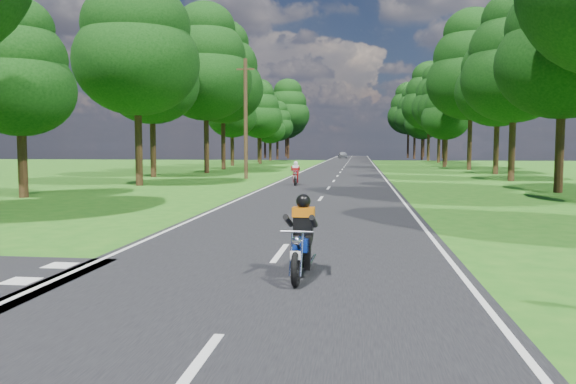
# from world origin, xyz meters

# --- Properties ---
(ground) EXTENTS (160.00, 160.00, 0.00)m
(ground) POSITION_xyz_m (0.00, 0.00, 0.00)
(ground) COLOR #206016
(ground) RESTS_ON ground
(main_road) EXTENTS (7.00, 140.00, 0.02)m
(main_road) POSITION_xyz_m (0.00, 50.00, 0.01)
(main_road) COLOR black
(main_road) RESTS_ON ground
(road_markings) EXTENTS (7.40, 140.00, 0.01)m
(road_markings) POSITION_xyz_m (-0.14, 48.13, 0.02)
(road_markings) COLOR silver
(road_markings) RESTS_ON main_road
(treeline) EXTENTS (40.00, 115.35, 14.78)m
(treeline) POSITION_xyz_m (1.43, 60.06, 8.25)
(treeline) COLOR black
(treeline) RESTS_ON ground
(telegraph_pole) EXTENTS (1.20, 0.26, 8.00)m
(telegraph_pole) POSITION_xyz_m (-6.00, 28.00, 4.07)
(telegraph_pole) COLOR #382616
(telegraph_pole) RESTS_ON ground
(rider_near_blue) EXTENTS (0.60, 1.66, 1.37)m
(rider_near_blue) POSITION_xyz_m (0.65, -0.02, 0.71)
(rider_near_blue) COLOR navy
(rider_near_blue) RESTS_ON main_road
(rider_far_red) EXTENTS (0.64, 1.64, 1.34)m
(rider_far_red) POSITION_xyz_m (-1.96, 22.07, 0.69)
(rider_far_red) COLOR #970C0B
(rider_far_red) RESTS_ON main_road
(distant_car) EXTENTS (1.94, 3.84, 1.26)m
(distant_car) POSITION_xyz_m (-1.43, 93.92, 0.65)
(distant_car) COLOR #B1B4B8
(distant_car) RESTS_ON main_road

